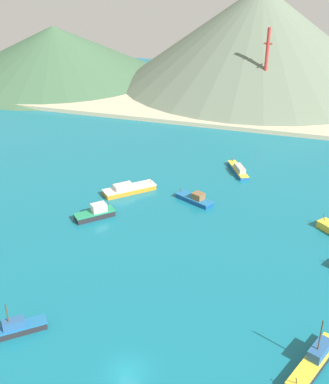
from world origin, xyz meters
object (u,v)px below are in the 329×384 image
Objects in this scene: fishing_boat_7 at (5,331)px; fishing_boat_10 at (315,361)px; fishing_boat_0 at (238,170)px; fishing_boat_1 at (96,213)px; fishing_boat_2 at (129,189)px; fishing_boat_9 at (195,199)px; radio_tower at (265,70)px.

fishing_boat_7 is 0.91× the size of fishing_boat_10.
fishing_boat_1 is (-21.40, -27.64, 0.21)m from fishing_boat_0.
fishing_boat_2 is at bearing 80.39° from fishing_boat_1.
fishing_boat_2 is at bearing -179.61° from fishing_boat_9.
fishing_boat_2 is 66.12m from radio_tower.
fishing_boat_1 is at bearing -105.45° from radio_tower.
fishing_boat_1 is at bearing -127.74° from fishing_boat_0.
fishing_boat_1 is 0.86× the size of fishing_boat_9.
fishing_boat_2 is (-19.47, -16.26, 0.02)m from fishing_boat_0.
fishing_boat_0 is 47.63m from radio_tower.
fishing_boat_10 is (39.52, -24.34, -0.03)m from fishing_boat_1.
fishing_boat_10 is at bearing -56.44° from fishing_boat_9.
fishing_boat_10 is at bearing -78.97° from radio_tower.
fishing_boat_7 is at bearing -86.36° from fishing_boat_1.
fishing_boat_2 is 13.84m from fishing_boat_9.
fishing_boat_1 is 0.29× the size of radio_tower.
fishing_boat_7 reaches higher than fishing_boat_9.
fishing_boat_0 is 34.95m from fishing_boat_1.
radio_tower reaches higher than fishing_boat_7.
radio_tower is at bearing 80.04° from fishing_boat_7.
fishing_boat_7 is at bearing -99.96° from radio_tower.
radio_tower is (4.62, 62.30, 11.78)m from fishing_boat_9.
fishing_boat_9 is at bearing 36.05° from fishing_boat_1.
fishing_boat_0 is at bearing -88.75° from radio_tower.
fishing_boat_1 is at bearing -99.61° from fishing_boat_2.
fishing_boat_9 reaches higher than fishing_boat_0.
fishing_boat_9 is (13.79, 42.54, -0.03)m from fishing_boat_7.
fishing_boat_2 is (1.93, 11.38, -0.19)m from fishing_boat_1.
fishing_boat_7 is 1.16× the size of fishing_boat_9.
fishing_boat_0 is 61.83m from fishing_boat_7.
fishing_boat_1 reaches higher than fishing_boat_0.
fishing_boat_0 is at bearing 71.69° from fishing_boat_7.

